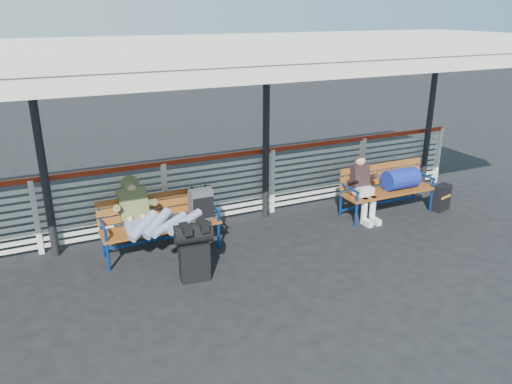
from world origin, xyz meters
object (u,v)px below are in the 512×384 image
bench_left (174,213)px  traveler_man (155,219)px  bench_right (394,181)px  companion_person (363,187)px  suitcase_side (441,198)px  luggage_stack (194,249)px

bench_left → traveler_man: 0.52m
bench_left → traveler_man: traveler_man is taller
bench_left → traveler_man: size_ratio=1.10×
bench_right → traveler_man: 4.45m
companion_person → suitcase_side: size_ratio=2.32×
companion_person → luggage_stack: bearing=-167.2°
luggage_stack → bench_right: size_ratio=0.47×
traveler_man → companion_person: (3.75, 0.09, -0.11)m
bench_left → bench_right: bearing=-3.5°
traveler_man → companion_person: size_ratio=1.43×
luggage_stack → bench_left: (0.03, 1.03, 0.15)m
bench_left → suitcase_side: 5.02m
luggage_stack → suitcase_side: bearing=12.0°
bench_right → traveler_man: size_ratio=1.10×
bench_right → bench_left: bearing=176.5°
bench_right → traveler_man: traveler_man is taller
bench_left → luggage_stack: bearing=-91.7°
suitcase_side → bench_right: bearing=146.8°
bench_right → suitcase_side: 1.02m
luggage_stack → traveler_man: size_ratio=0.52×
companion_person → traveler_man: bearing=-178.6°
suitcase_side → companion_person: bearing=154.4°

